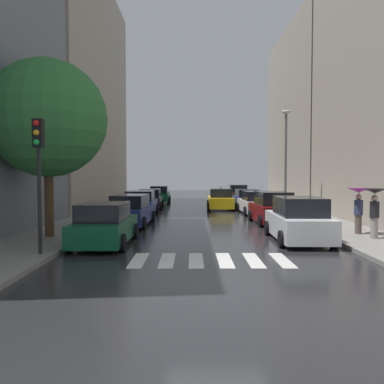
{
  "coord_description": "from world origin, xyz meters",
  "views": [
    {
      "loc": [
        -0.58,
        -8.82,
        2.67
      ],
      "look_at": [
        -0.58,
        21.28,
        1.37
      ],
      "focal_mm": 36.63,
      "sensor_mm": 36.0,
      "label": 1
    }
  ],
  "objects": [
    {
      "name": "street_tree_left",
      "position": [
        -6.45,
        7.22,
        4.97
      ],
      "size": [
        4.79,
        4.79,
        7.23
      ],
      "color": "#513823",
      "rests_on": "sidewalk_left"
    },
    {
      "name": "crosswalk_stripes",
      "position": [
        0.0,
        3.33,
        0.01
      ],
      "size": [
        4.95,
        2.2,
        0.01
      ],
      "color": "silver",
      "rests_on": "ground"
    },
    {
      "name": "parked_car_left_nearest",
      "position": [
        -3.91,
        6.05,
        0.76
      ],
      "size": [
        2.09,
        4.38,
        1.62
      ],
      "rotation": [
        0.0,
        0.0,
        1.56
      ],
      "color": "#0C4C2D",
      "rests_on": "ground"
    },
    {
      "name": "parked_car_left_fifth",
      "position": [
        -3.71,
        28.89,
        0.76
      ],
      "size": [
        2.07,
        4.37,
        1.62
      ],
      "rotation": [
        0.0,
        0.0,
        1.59
      ],
      "color": "#0C4C2D",
      "rests_on": "ground"
    },
    {
      "name": "taxi_midroad",
      "position": [
        1.65,
        21.62,
        0.76
      ],
      "size": [
        2.15,
        4.37,
        1.81
      ],
      "rotation": [
        0.0,
        0.0,
        1.55
      ],
      "color": "yellow",
      "rests_on": "ground"
    },
    {
      "name": "parked_car_right_third",
      "position": [
        3.74,
        17.95,
        0.74
      ],
      "size": [
        2.1,
        4.56,
        1.58
      ],
      "rotation": [
        0.0,
        0.0,
        1.61
      ],
      "color": "silver",
      "rests_on": "ground"
    },
    {
      "name": "parked_car_left_third",
      "position": [
        -4.0,
        17.08,
        0.77
      ],
      "size": [
        2.22,
        4.46,
        1.64
      ],
      "rotation": [
        0.0,
        0.0,
        1.59
      ],
      "color": "navy",
      "rests_on": "ground"
    },
    {
      "name": "parked_car_right_fourth",
      "position": [
        3.9,
        23.17,
        0.72
      ],
      "size": [
        2.16,
        4.37,
        1.53
      ],
      "rotation": [
        0.0,
        0.0,
        1.59
      ],
      "color": "navy",
      "rests_on": "ground"
    },
    {
      "name": "parked_car_right_second",
      "position": [
        3.82,
        12.48,
        0.82
      ],
      "size": [
        2.22,
        4.13,
        1.77
      ],
      "rotation": [
        0.0,
        0.0,
        1.62
      ],
      "color": "maroon",
      "rests_on": "ground"
    },
    {
      "name": "parked_car_right_fifth",
      "position": [
        3.82,
        28.79,
        0.81
      ],
      "size": [
        2.07,
        4.12,
        1.75
      ],
      "rotation": [
        0.0,
        0.0,
        1.55
      ],
      "color": "brown",
      "rests_on": "ground"
    },
    {
      "name": "parked_car_left_fourth",
      "position": [
        -3.93,
        22.45,
        0.74
      ],
      "size": [
        2.06,
        4.16,
        1.56
      ],
      "rotation": [
        0.0,
        0.0,
        1.59
      ],
      "color": "black",
      "rests_on": "ground"
    },
    {
      "name": "traffic_light_left_corner",
      "position": [
        -5.45,
        3.63,
        3.29
      ],
      "size": [
        0.3,
        0.42,
        4.3
      ],
      "color": "black",
      "rests_on": "sidewalk_left"
    },
    {
      "name": "parked_car_right_nearest",
      "position": [
        3.71,
        6.87,
        0.83
      ],
      "size": [
        2.19,
        4.56,
        1.79
      ],
      "rotation": [
        0.0,
        0.0,
        1.55
      ],
      "color": "silver",
      "rests_on": "ground"
    },
    {
      "name": "sidewalk_right",
      "position": [
        6.5,
        24.0,
        0.07
      ],
      "size": [
        3.0,
        72.0,
        0.15
      ],
      "primitive_type": "cube",
      "color": "gray",
      "rests_on": "ground"
    },
    {
      "name": "pedestrian_near_tree",
      "position": [
        6.69,
        6.68,
        1.57
      ],
      "size": [
        0.94,
        0.94,
        1.99
      ],
      "rotation": [
        0.0,
        0.0,
        2.23
      ],
      "color": "gray",
      "rests_on": "sidewalk_right"
    },
    {
      "name": "sidewalk_left",
      "position": [
        -6.5,
        24.0,
        0.07
      ],
      "size": [
        3.0,
        72.0,
        0.15
      ],
      "primitive_type": "cube",
      "color": "gray",
      "rests_on": "ground"
    },
    {
      "name": "ground_plane",
      "position": [
        0.0,
        24.0,
        -0.02
      ],
      "size": [
        28.0,
        72.0,
        0.04
      ],
      "primitive_type": "cube",
      "color": "#242427"
    },
    {
      "name": "pedestrian_foreground",
      "position": [
        6.58,
        7.91,
        1.6
      ],
      "size": [
        1.03,
        1.03,
        1.97
      ],
      "rotation": [
        0.0,
        0.0,
        1.88
      ],
      "color": "brown",
      "rests_on": "sidewalk_right"
    },
    {
      "name": "parked_car_left_second",
      "position": [
        -3.8,
        11.79,
        0.77
      ],
      "size": [
        2.23,
        4.82,
        1.65
      ],
      "rotation": [
        0.0,
        0.0,
        1.52
      ],
      "color": "navy",
      "rests_on": "ground"
    },
    {
      "name": "building_right_mid",
      "position": [
        11.0,
        27.4,
        7.99
      ],
      "size": [
        6.0,
        15.54,
        15.98
      ],
      "primitive_type": "cube",
      "color": "#9E9384",
      "rests_on": "ground"
    },
    {
      "name": "lamp_post_right",
      "position": [
        5.55,
        16.8,
        4.06
      ],
      "size": [
        0.6,
        0.28,
        6.76
      ],
      "color": "#595B60",
      "rests_on": "sidewalk_right"
    },
    {
      "name": "building_left_mid",
      "position": [
        -11.0,
        25.35,
        9.83
      ],
      "size": [
        6.0,
        20.42,
        19.66
      ],
      "primitive_type": "cube",
      "color": "#9E9384",
      "rests_on": "ground"
    }
  ]
}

